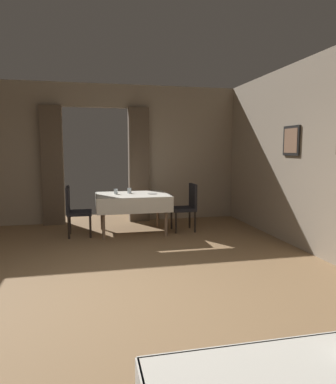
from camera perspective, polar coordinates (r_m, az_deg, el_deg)
name	(u,v)px	position (r m, az deg, el deg)	size (l,w,h in m)	color
ground	(107,298)	(4.05, -9.77, -16.53)	(10.08, 10.08, 0.00)	olive
wall_back	(96,153)	(7.89, -11.49, 6.14)	(6.40, 0.27, 3.00)	gray
dining_table_mid	(132,199)	(6.78, -5.76, -1.12)	(1.38, 1.06, 0.75)	#7A604C
chair_mid_left	(75,209)	(6.72, -14.83, -2.62)	(0.45, 0.44, 0.93)	black
chair_mid_right	(187,205)	(6.96, 3.11, -2.08)	(0.44, 0.44, 0.93)	black
plate_mid_a	(152,194)	(6.78, -2.56, -0.26)	(0.18, 0.18, 0.01)	white
glass_mid_b	(129,191)	(6.91, -6.26, 0.22)	(0.08, 0.08, 0.10)	silver
glass_mid_c	(116,191)	(6.82, -8.42, 0.09)	(0.07, 0.07, 0.10)	silver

